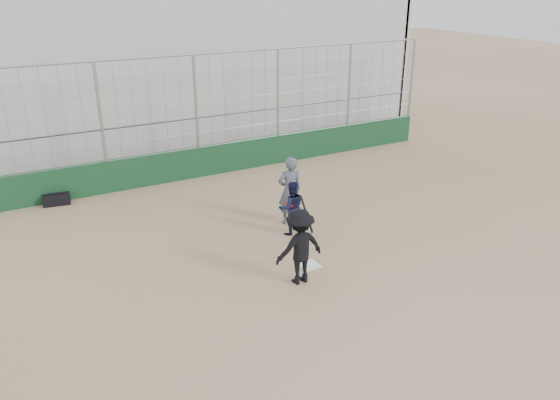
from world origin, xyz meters
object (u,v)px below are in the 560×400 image
batter_at_plate (300,247)px  umpire (290,194)px  catcher_crouched (292,216)px  equipment_bag (56,199)px

batter_at_plate → umpire: size_ratio=1.11×
catcher_crouched → equipment_bag: bearing=135.3°
catcher_crouched → equipment_bag: catcher_crouched is taller
catcher_crouched → umpire: bearing=64.3°
equipment_bag → catcher_crouched: bearing=-44.7°
umpire → equipment_bag: umpire is taller
batter_at_plate → catcher_crouched: size_ratio=1.86×
batter_at_plate → umpire: 3.11m
catcher_crouched → umpire: umpire is taller
batter_at_plate → umpire: bearing=64.3°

